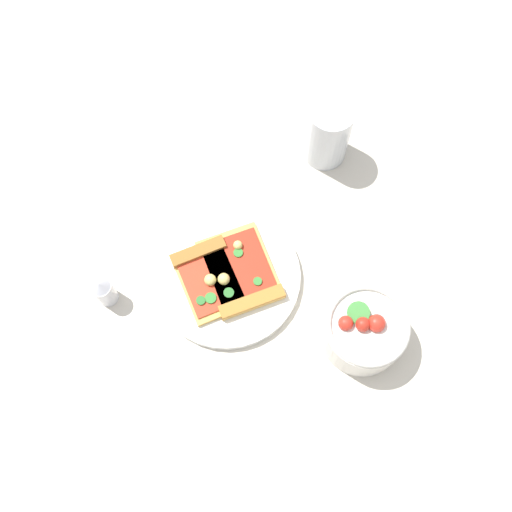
{
  "coord_description": "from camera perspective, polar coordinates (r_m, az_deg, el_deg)",
  "views": [
    {
      "loc": [
        -0.11,
        0.25,
        0.87
      ],
      "look_at": [
        0.01,
        -0.05,
        0.03
      ],
      "focal_mm": 41.75,
      "sensor_mm": 36.0,
      "label": 1
    }
  ],
  "objects": [
    {
      "name": "pepper_shaker",
      "position": [
        0.91,
        -14.37,
        -3.26
      ],
      "size": [
        0.03,
        0.03,
        0.06
      ],
      "color": "silver",
      "rests_on": "ground_plane"
    },
    {
      "name": "plate",
      "position": [
        0.91,
        -2.8,
        -1.99
      ],
      "size": [
        0.23,
        0.23,
        0.01
      ],
      "primitive_type": "cylinder",
      "color": "white",
      "rests_on": "ground_plane"
    },
    {
      "name": "salad_bowl",
      "position": [
        0.87,
        10.32,
        -7.04
      ],
      "size": [
        0.12,
        0.12,
        0.08
      ],
      "color": "white",
      "rests_on": "ground_plane"
    },
    {
      "name": "soda_glass",
      "position": [
        0.97,
        6.9,
        11.58
      ],
      "size": [
        0.07,
        0.07,
        0.12
      ],
      "color": "silver",
      "rests_on": "ground_plane"
    },
    {
      "name": "pizza_slice_near",
      "position": [
        0.9,
        -1.41,
        -1.83
      ],
      "size": [
        0.16,
        0.16,
        0.02
      ],
      "color": "#E5B256",
      "rests_on": "plate"
    },
    {
      "name": "pizza_slice_far",
      "position": [
        0.9,
        -4.61,
        -1.82
      ],
      "size": [
        0.14,
        0.14,
        0.02
      ],
      "color": "#E5B256",
      "rests_on": "plate"
    },
    {
      "name": "ground_plane",
      "position": [
        0.91,
        -0.71,
        -3.34
      ],
      "size": [
        2.4,
        2.4,
        0.0
      ],
      "primitive_type": "plane",
      "color": "beige",
      "rests_on": "ground"
    }
  ]
}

